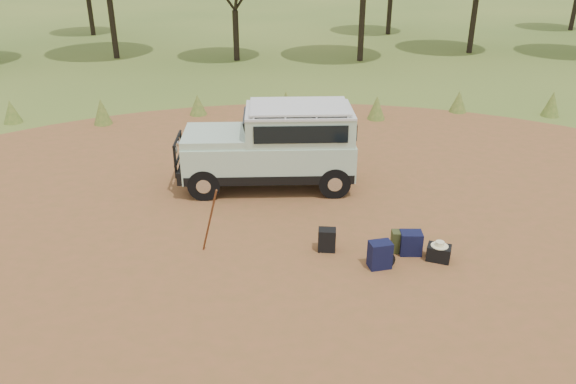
{
  "coord_description": "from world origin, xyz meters",
  "views": [
    {
      "loc": [
        -0.79,
        -9.53,
        5.71
      ],
      "look_at": [
        -0.32,
        0.6,
        1.0
      ],
      "focal_mm": 35.0,
      "sensor_mm": 36.0,
      "label": 1
    }
  ],
  "objects_px": {
    "backpack_olive": "(400,242)",
    "backpack_black": "(327,240)",
    "safari_vehicle": "(275,148)",
    "backpack_navy": "(380,255)",
    "walking_staff": "(210,221)",
    "duffel_navy": "(411,243)",
    "hard_case": "(439,253)"
  },
  "relations": [
    {
      "from": "safari_vehicle",
      "to": "walking_staff",
      "type": "bearing_deg",
      "value": -111.62
    },
    {
      "from": "walking_staff",
      "to": "backpack_olive",
      "type": "distance_m",
      "value": 3.7
    },
    {
      "from": "backpack_black",
      "to": "hard_case",
      "type": "distance_m",
      "value": 2.14
    },
    {
      "from": "backpack_olive",
      "to": "hard_case",
      "type": "xyz_separation_m",
      "value": [
        0.68,
        -0.35,
        -0.07
      ]
    },
    {
      "from": "duffel_navy",
      "to": "hard_case",
      "type": "relative_size",
      "value": 1.08
    },
    {
      "from": "backpack_olive",
      "to": "duffel_navy",
      "type": "xyz_separation_m",
      "value": [
        0.19,
        -0.08,
        0.01
      ]
    },
    {
      "from": "walking_staff",
      "to": "duffel_navy",
      "type": "bearing_deg",
      "value": -45.13
    },
    {
      "from": "backpack_navy",
      "to": "hard_case",
      "type": "bearing_deg",
      "value": -0.9
    },
    {
      "from": "safari_vehicle",
      "to": "hard_case",
      "type": "height_order",
      "value": "safari_vehicle"
    },
    {
      "from": "safari_vehicle",
      "to": "backpack_navy",
      "type": "relative_size",
      "value": 8.01
    },
    {
      "from": "safari_vehicle",
      "to": "duffel_navy",
      "type": "height_order",
      "value": "safari_vehicle"
    },
    {
      "from": "backpack_olive",
      "to": "hard_case",
      "type": "relative_size",
      "value": 1.03
    },
    {
      "from": "walking_staff",
      "to": "backpack_navy",
      "type": "distance_m",
      "value": 3.26
    },
    {
      "from": "safari_vehicle",
      "to": "walking_staff",
      "type": "height_order",
      "value": "safari_vehicle"
    },
    {
      "from": "duffel_navy",
      "to": "walking_staff",
      "type": "bearing_deg",
      "value": -178.38
    },
    {
      "from": "backpack_black",
      "to": "duffel_navy",
      "type": "bearing_deg",
      "value": 0.46
    },
    {
      "from": "hard_case",
      "to": "backpack_olive",
      "type": "bearing_deg",
      "value": 175.95
    },
    {
      "from": "backpack_black",
      "to": "duffel_navy",
      "type": "height_order",
      "value": "same"
    },
    {
      "from": "safari_vehicle",
      "to": "duffel_navy",
      "type": "xyz_separation_m",
      "value": [
        2.55,
        -3.37,
        -0.75
      ]
    },
    {
      "from": "backpack_black",
      "to": "backpack_navy",
      "type": "bearing_deg",
      "value": -28.14
    },
    {
      "from": "walking_staff",
      "to": "backpack_olive",
      "type": "xyz_separation_m",
      "value": [
        3.67,
        -0.05,
        -0.52
      ]
    },
    {
      "from": "duffel_navy",
      "to": "backpack_olive",
      "type": "bearing_deg",
      "value": 160.64
    },
    {
      "from": "backpack_olive",
      "to": "backpack_navy",
      "type": "bearing_deg",
      "value": -130.02
    },
    {
      "from": "hard_case",
      "to": "safari_vehicle",
      "type": "bearing_deg",
      "value": 152.88
    },
    {
      "from": "backpack_navy",
      "to": "backpack_olive",
      "type": "height_order",
      "value": "backpack_navy"
    },
    {
      "from": "backpack_black",
      "to": "safari_vehicle",
      "type": "bearing_deg",
      "value": 113.81
    },
    {
      "from": "backpack_olive",
      "to": "backpack_black",
      "type": "bearing_deg",
      "value": 178.17
    },
    {
      "from": "walking_staff",
      "to": "hard_case",
      "type": "height_order",
      "value": "walking_staff"
    },
    {
      "from": "safari_vehicle",
      "to": "backpack_navy",
      "type": "xyz_separation_m",
      "value": [
        1.85,
        -3.82,
        -0.72
      ]
    },
    {
      "from": "backpack_black",
      "to": "backpack_navy",
      "type": "distance_m",
      "value": 1.12
    },
    {
      "from": "walking_staff",
      "to": "backpack_navy",
      "type": "xyz_separation_m",
      "value": [
        3.17,
        -0.59,
        -0.47
      ]
    },
    {
      "from": "safari_vehicle",
      "to": "backpack_olive",
      "type": "height_order",
      "value": "safari_vehicle"
    }
  ]
}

